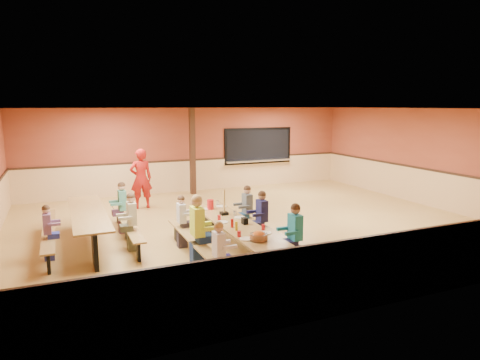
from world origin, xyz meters
name	(u,v)px	position (x,y,z in m)	size (l,w,h in m)	color
ground	(250,225)	(0.00, 0.00, 0.00)	(12.00, 12.00, 0.00)	olive
room_envelope	(250,199)	(0.00, 0.00, 0.69)	(12.04, 10.04, 3.02)	brown
kitchen_pass_through	(258,147)	(2.60, 4.96, 1.49)	(2.78, 0.28, 1.38)	black
structural_post	(192,151)	(-0.20, 4.40, 1.50)	(0.18, 0.18, 3.00)	black
cafeteria_table_main	(235,233)	(-1.29, -2.11, 0.53)	(1.91, 3.70, 0.74)	olive
cafeteria_table_second	(89,221)	(-3.97, 0.02, 0.53)	(1.91, 3.70, 0.74)	olive
seated_child_white_left	(219,256)	(-2.11, -3.40, 0.58)	(0.35, 0.28, 1.16)	white
seated_adult_yellow	(197,231)	(-2.11, -2.20, 0.69)	(0.45, 0.37, 1.37)	#DDFF3C
seated_child_grey_left	(182,222)	(-2.11, -1.05, 0.57)	(0.34, 0.28, 1.14)	silver
seated_child_teal_right	(295,237)	(-0.46, -3.10, 0.62)	(0.39, 0.32, 1.25)	teal
seated_child_navy_right	(262,219)	(-0.46, -1.66, 0.61)	(0.38, 0.31, 1.22)	#1B1C4C
seated_child_char_right	(247,211)	(-0.46, -0.87, 0.60)	(0.37, 0.30, 1.21)	#535A5D
seated_child_purple_sec	(48,233)	(-4.79, -0.77, 0.56)	(0.33, 0.27, 1.12)	#7B507B
seated_child_green_sec	(123,208)	(-3.14, 0.58, 0.62)	(0.38, 0.31, 1.24)	#40806B
seated_child_tan_sec	(132,222)	(-3.14, -0.83, 0.62)	(0.38, 0.31, 1.24)	#B9B393
standing_woman	(141,179)	(-2.25, 2.97, 0.91)	(0.66, 0.43, 1.81)	#A71713
punch_pitcher	(210,204)	(-1.37, -0.85, 0.85)	(0.16, 0.16, 0.22)	red
chip_bowl	(259,236)	(-1.35, -3.35, 0.81)	(0.32, 0.32, 0.15)	orange
napkin_dispenser	(245,221)	(-1.15, -2.29, 0.80)	(0.10, 0.14, 0.13)	black
condiment_mustard	(236,226)	(-1.47, -2.63, 0.82)	(0.06, 0.06, 0.17)	yellow
condiment_ketchup	(232,223)	(-1.47, -2.41, 0.82)	(0.06, 0.06, 0.17)	#B2140F
table_paddle	(224,209)	(-1.26, -1.43, 0.88)	(0.16, 0.16, 0.56)	black
place_settings	(235,220)	(-1.29, -2.11, 0.80)	(0.65, 3.30, 0.11)	beige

